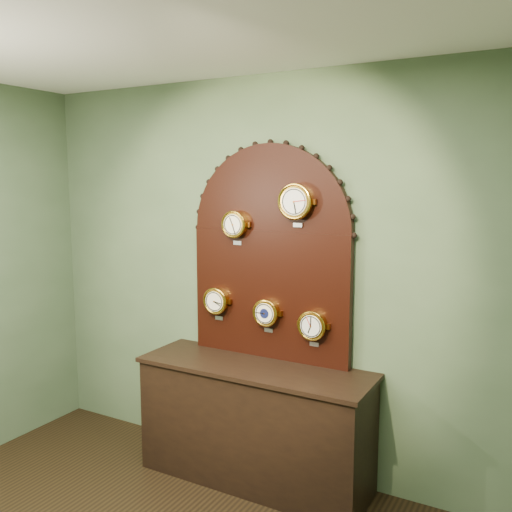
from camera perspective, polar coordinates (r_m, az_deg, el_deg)
The scene contains 8 objects.
wall_back at distance 3.91m, azimuth 1.78°, elevation -2.17°, with size 4.00×4.00×0.00m, color #4B6142.
shop_counter at distance 3.98m, azimuth -0.15°, elevation -17.10°, with size 1.60×0.50×0.80m, color black.
display_board at distance 3.83m, azimuth 1.46°, elevation 1.05°, with size 1.26×0.06×1.53m.
roman_clock at distance 3.88m, azimuth -2.19°, elevation 3.29°, with size 0.19×0.08×0.25m.
arabic_clock at distance 3.64m, azimuth 4.15°, elevation 5.64°, with size 0.24×0.08×0.29m.
hygrometer at distance 4.05m, azimuth -4.10°, elevation -4.64°, with size 0.20×0.08×0.25m.
barometer at distance 3.85m, azimuth 1.10°, elevation -5.87°, with size 0.19×0.08×0.25m.
tide_clock at distance 3.72m, azimuth 5.88°, elevation -7.15°, with size 0.20×0.08×0.25m.
Camera 1 is at (1.76, -0.92, 2.09)m, focal length 38.68 mm.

